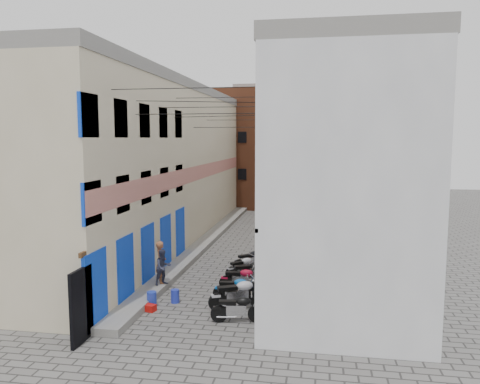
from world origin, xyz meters
The scene contains 21 objects.
ground centered at (0.00, 0.00, 0.00)m, with size 90.00×90.00×0.00m, color #5E5B58.
plinth centered at (-2.05, 13.00, 0.12)m, with size 0.90×26.00×0.25m, color gray.
building_left centered at (-4.98, 12.95, 4.50)m, with size 5.10×27.00×9.00m.
building_right centered at (5.00, 13.00, 4.51)m, with size 5.94×26.00×9.00m.
building_far_brick_left centered at (-2.00, 28.00, 5.00)m, with size 6.00×6.00×10.00m, color brown.
building_far_brick_right centered at (3.00, 30.00, 4.00)m, with size 5.00×6.00×8.00m, color brown.
building_far_concrete centered at (0.00, 34.00, 5.50)m, with size 8.00×5.00×11.00m, color gray.
far_shopfront centered at (0.00, 25.20, 1.20)m, with size 2.00×0.30×2.40m, color black.
overhead_wires centered at (0.00, 7.64, 7.12)m, with size 5.80×13.02×1.32m.
motorcycle_a centered at (1.70, 1.83, 0.51)m, with size 0.56×1.76×1.02m, color black, non-canonical shape.
motorcycle_b centered at (1.53, 2.91, 0.61)m, with size 0.67×2.12×1.23m, color #BBBABF, non-canonical shape.
motorcycle_c centered at (1.27, 3.86, 0.49)m, with size 0.53×1.69×0.98m, color #0B5CB2, non-canonical shape.
motorcycle_d centered at (1.30, 4.99, 0.52)m, with size 0.56×1.78×1.03m, color #A30B28, non-canonical shape.
motorcycle_e centered at (1.55, 5.77, 0.57)m, with size 0.62×1.97×1.14m, color black, non-canonical shape.
motorcycle_f centered at (1.07, 6.74, 0.50)m, with size 0.55×1.73×1.00m, color #B4B3B8, non-canonical shape.
motorcycle_g centered at (1.24, 7.88, 0.52)m, with size 0.57×1.79×1.04m, color black, non-canonical shape.
person_a centered at (-1.87, 4.67, 1.08)m, with size 0.61×0.40×1.67m, color #975937.
person_b centered at (-1.70, 4.42, 0.95)m, with size 0.68×0.53×1.40m, color #313449.
water_jug_near centered at (-1.55, 2.71, 0.27)m, with size 0.34×0.34×0.53m, color #253CB9.
water_jug_far centered at (-0.85, 3.23, 0.24)m, with size 0.31×0.31×0.48m, color #2434B7.
red_crate centered at (-1.45, 2.27, 0.12)m, with size 0.37×0.28×0.23m, color red.
Camera 1 is at (4.22, -12.52, 5.93)m, focal length 35.00 mm.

